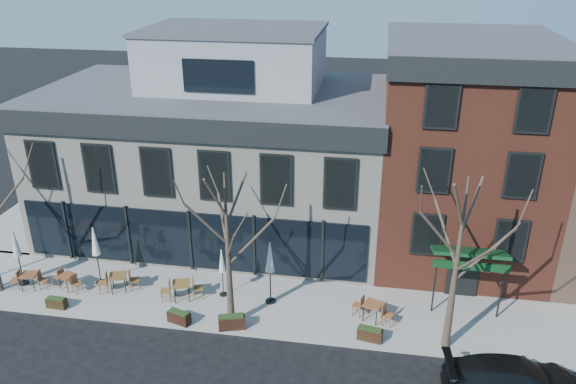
# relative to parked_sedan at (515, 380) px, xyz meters

# --- Properties ---
(ground) EXTENTS (120.00, 120.00, 0.00)m
(ground) POSITION_rel_parked_sedan_xyz_m (-14.20, 6.23, -0.74)
(ground) COLOR black
(ground) RESTS_ON ground
(sidewalk_front) EXTENTS (33.50, 4.70, 0.15)m
(sidewalk_front) POSITION_rel_parked_sedan_xyz_m (-10.95, 4.08, -0.67)
(sidewalk_front) COLOR gray
(sidewalk_front) RESTS_ON ground
(sidewalk_side) EXTENTS (4.50, 12.00, 0.15)m
(sidewalk_side) POSITION_rel_parked_sedan_xyz_m (-25.45, 12.23, -0.67)
(sidewalk_side) COLOR gray
(sidewalk_side) RESTS_ON ground
(corner_building) EXTENTS (18.39, 10.39, 11.10)m
(corner_building) POSITION_rel_parked_sedan_xyz_m (-14.12, 11.29, 3.98)
(corner_building) COLOR beige
(corner_building) RESTS_ON ground
(red_brick_building) EXTENTS (8.20, 11.78, 11.18)m
(red_brick_building) POSITION_rel_parked_sedan_xyz_m (-1.20, 11.21, 4.89)
(red_brick_building) COLOR brown
(red_brick_building) RESTS_ON ground
(tree_mid) EXTENTS (3.50, 3.55, 7.04)m
(tree_mid) POSITION_rel_parked_sedan_xyz_m (-11.19, 2.32, 3.05)
(tree_mid) COLOR #382B21
(tree_mid) RESTS_ON sidewalk_front
(tree_right) EXTENTS (3.72, 3.77, 7.48)m
(tree_right) POSITION_rel_parked_sedan_xyz_m (-2.18, 2.32, 3.28)
(tree_right) COLOR #382B21
(tree_right) RESTS_ON sidewalk_front
(parked_sedan) EXTENTS (5.28, 2.52, 1.49)m
(parked_sedan) POSITION_rel_parked_sedan_xyz_m (0.00, 0.00, 0.00)
(parked_sedan) COLOR black
(parked_sedan) RESTS_ON ground
(cafe_set_0) EXTENTS (1.83, 0.82, 0.94)m
(cafe_set_0) POSITION_rel_parked_sedan_xyz_m (-21.32, 3.40, -0.11)
(cafe_set_0) COLOR brown
(cafe_set_0) RESTS_ON sidewalk_front
(cafe_set_1) EXTENTS (1.73, 1.03, 0.89)m
(cafe_set_1) POSITION_rel_parked_sedan_xyz_m (-19.53, 3.68, -0.13)
(cafe_set_1) COLOR brown
(cafe_set_1) RESTS_ON sidewalk_front
(cafe_set_2) EXTENTS (1.97, 1.13, 1.02)m
(cafe_set_2) POSITION_rel_parked_sedan_xyz_m (-17.07, 3.92, -0.07)
(cafe_set_2) COLOR brown
(cafe_set_2) RESTS_ON sidewalk_front
(cafe_set_3) EXTENTS (2.02, 1.08, 1.04)m
(cafe_set_3) POSITION_rel_parked_sedan_xyz_m (-13.91, 3.76, -0.06)
(cafe_set_3) COLOR brown
(cafe_set_3) RESTS_ON sidewalk_front
(cafe_set_5) EXTENTS (1.93, 1.15, 1.00)m
(cafe_set_5) POSITION_rel_parked_sedan_xyz_m (-5.20, 3.60, -0.08)
(cafe_set_5) COLOR brown
(cafe_set_5) RESTS_ON sidewalk_front
(umbrella_0) EXTENTS (0.47, 0.47, 2.95)m
(umbrella_0) POSITION_rel_parked_sedan_xyz_m (-21.89, 3.70, 1.49)
(umbrella_0) COLOR black
(umbrella_0) RESTS_ON sidewalk_front
(umbrella_1) EXTENTS (0.48, 0.48, 3.02)m
(umbrella_1) POSITION_rel_parked_sedan_xyz_m (-18.24, 4.37, 1.54)
(umbrella_1) COLOR black
(umbrella_1) RESTS_ON sidewalk_front
(umbrella_2) EXTENTS (0.39, 0.39, 2.43)m
(umbrella_2) POSITION_rel_parked_sedan_xyz_m (-12.11, 4.36, 1.12)
(umbrella_2) COLOR black
(umbrella_2) RESTS_ON sidewalk_front
(umbrella_3) EXTENTS (0.50, 0.50, 3.11)m
(umbrella_3) POSITION_rel_parked_sedan_xyz_m (-9.83, 4.19, 1.60)
(umbrella_3) COLOR black
(umbrella_3) RESTS_ON sidewalk_front
(planter_0) EXTENTS (0.93, 0.40, 0.51)m
(planter_0) POSITION_rel_parked_sedan_xyz_m (-19.27, 2.18, -0.34)
(planter_0) COLOR black
(planter_0) RESTS_ON sidewalk_front
(planter_1) EXTENTS (1.09, 0.70, 0.57)m
(planter_1) POSITION_rel_parked_sedan_xyz_m (-13.44, 2.03, -0.31)
(planter_1) COLOR black
(planter_1) RESTS_ON sidewalk_front
(planter_2) EXTENTS (1.21, 0.75, 0.63)m
(planter_2) POSITION_rel_parked_sedan_xyz_m (-11.09, 2.03, -0.28)
(planter_2) COLOR black
(planter_2) RESTS_ON sidewalk_front
(planter_3) EXTENTS (1.09, 0.59, 0.58)m
(planter_3) POSITION_rel_parked_sedan_xyz_m (-5.26, 2.21, -0.31)
(planter_3) COLOR black
(planter_3) RESTS_ON sidewalk_front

